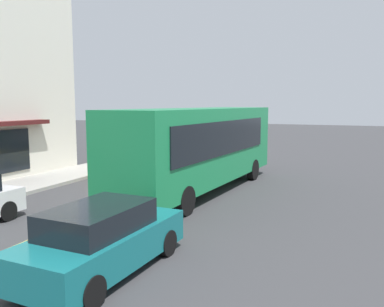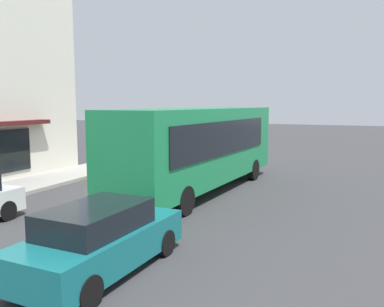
{
  "view_description": "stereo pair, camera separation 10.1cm",
  "coord_description": "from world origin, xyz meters",
  "views": [
    {
      "loc": [
        -12.99,
        -8.12,
        3.69
      ],
      "look_at": [
        2.42,
        -1.64,
        1.6
      ],
      "focal_mm": 37.35,
      "sensor_mm": 36.0,
      "label": 1
    },
    {
      "loc": [
        -12.95,
        -8.21,
        3.69
      ],
      "look_at": [
        2.42,
        -1.64,
        1.6
      ],
      "focal_mm": 37.35,
      "sensor_mm": 36.0,
      "label": 2
    }
  ],
  "objects": [
    {
      "name": "sidewalk",
      "position": [
        0.0,
        5.52,
        0.07
      ],
      "size": [
        80.0,
        2.73,
        0.15
      ],
      "primitive_type": "cube",
      "color": "#9E9B93",
      "rests_on": "ground"
    },
    {
      "name": "car_yellow",
      "position": [
        4.86,
        2.76,
        0.74
      ],
      "size": [
        4.32,
        1.91,
        1.52
      ],
      "color": "yellow",
      "rests_on": "ground"
    },
    {
      "name": "pedestrian_by_curb",
      "position": [
        6.45,
        6.14,
        1.16
      ],
      "size": [
        0.34,
        0.34,
        1.68
      ],
      "color": "black",
      "rests_on": "sidewalk"
    },
    {
      "name": "ground",
      "position": [
        0.0,
        0.0,
        0.0
      ],
      "size": [
        120.0,
        120.0,
        0.0
      ],
      "primitive_type": "plane",
      "color": "#38383A"
    },
    {
      "name": "car_teal",
      "position": [
        -5.99,
        -3.04,
        0.74
      ],
      "size": [
        4.37,
        2.0,
        1.52
      ],
      "color": "#14666B",
      "rests_on": "ground"
    },
    {
      "name": "bus",
      "position": [
        2.46,
        -2.04,
        1.99
      ],
      "size": [
        11.28,
        3.32,
        3.5
      ],
      "color": "#197F47",
      "rests_on": "ground"
    },
    {
      "name": "lane_centre_stripe",
      "position": [
        0.0,
        0.0,
        0.0
      ],
      "size": [
        36.0,
        0.16,
        0.01
      ],
      "primitive_type": "cube",
      "color": "#D8D14C",
      "rests_on": "ground"
    }
  ]
}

